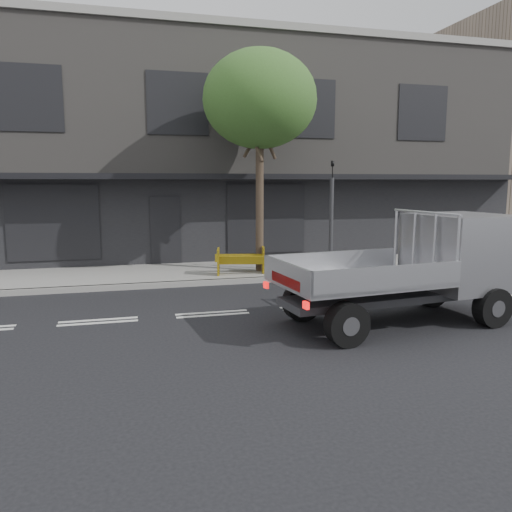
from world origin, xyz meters
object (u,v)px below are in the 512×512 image
Objects in this scene: traffic_light_pole at (331,223)px; construction_barrier at (243,261)px; street_tree at (260,100)px; flatbed_ute at (443,257)px.

construction_barrier is at bearing 174.77° from traffic_light_pole.
traffic_light_pole is 2.37× the size of construction_barrier.
traffic_light_pole is (2.00, -0.85, -3.63)m from street_tree.
traffic_light_pole is at bearing 88.83° from flatbed_ute.
street_tree reaches higher than construction_barrier.
street_tree reaches higher than flatbed_ute.
street_tree is at bearing 156.97° from traffic_light_pole.
flatbed_ute is at bearing -66.81° from street_tree.
construction_barrier is at bearing 114.94° from flatbed_ute.
traffic_light_pole reaches higher than flatbed_ute.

